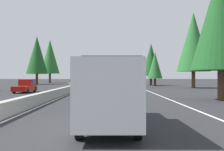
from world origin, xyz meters
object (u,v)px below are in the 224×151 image
Objects in this scene: bus_near_center at (94,79)px; conifer_right_near at (193,42)px; oncoming_near at (74,83)px; oncoming_far at (26,86)px; box_truck_distant_a at (109,91)px; sedan_mid_left at (108,86)px; sedan_near_right at (102,80)px; conifer_left_far at (50,57)px; minivan_far_right at (110,80)px; sign_gantry_overhead at (113,62)px; conifer_right_foreground at (221,17)px; conifer_left_mid at (37,55)px; sedan_far_left at (128,85)px; conifer_right_mid at (155,65)px; conifer_right_far at (151,60)px.

bus_near_center is 24.99m from conifer_right_near.
oncoming_far is (-24.97, 3.42, 0.23)m from oncoming_near.
box_truck_distant_a is 33.93m from sedan_mid_left.
sedan_near_right is at bearing -0.31° from bus_near_center.
conifer_left_far is (52.82, 8.57, 8.07)m from oncoming_far.
sign_gantry_overhead is at bearing -178.95° from minivan_far_right.
conifer_right_near is at bearing -11.76° from conifer_right_foreground.
conifer_right_foreground reaches higher than bus_near_center.
oncoming_near is 0.33× the size of conifer_left_mid.
sedan_near_right is 0.33× the size of conifer_left_mid.
conifer_right_near is at bearing 67.12° from oncoming_near.
minivan_far_right is 27.18m from conifer_left_mid.
oncoming_near is (9.73, 9.11, -4.47)m from sign_gantry_overhead.
box_truck_distant_a is 81.83m from conifer_left_far.
sign_gantry_overhead reaches higher than sedan_far_left.
sign_gantry_overhead is 14.21m from conifer_right_mid.
conifer_right_near is (-12.37, -20.43, 7.36)m from bus_near_center.
sign_gantry_overhead is 0.94× the size of conifer_left_mid.
box_truck_distant_a is 0.63× the size of conifer_left_mid.
conifer_right_far is 0.80× the size of conifer_left_mid.
sedan_far_left is (36.97, -3.29, -0.93)m from box_truck_distant_a.
box_truck_distant_a is at bearing 9.69° from oncoming_near.
box_truck_distant_a is 18.37m from conifer_right_foreground.
sedan_near_right is (57.49, 4.22, -4.47)m from sign_gantry_overhead.
conifer_right_far reaches higher than sign_gantry_overhead.
conifer_left_mid is (62.31, 20.56, 6.61)m from box_truck_distant_a.
conifer_left_mid is 0.91× the size of conifer_left_far.
conifer_right_mid is at bearing 138.00° from oncoming_far.
bus_near_center is 26.43m from minivan_far_right.
sedan_mid_left is 1.00× the size of sedan_far_left.
conifer_right_foreground is 0.89× the size of conifer_right_near.
conifer_left_mid is (6.03, 30.91, 1.67)m from conifer_right_far.
sedan_mid_left is 0.30× the size of conifer_left_far.
box_truck_distant_a reaches higher than oncoming_near.
conifer_right_mid is at bearing -163.19° from sedan_near_right.
minivan_far_right is at bearing 163.22° from oncoming_near.
oncoming_near is (14.00, 12.00, 0.00)m from sedan_far_left.
sedan_far_left is 18.92m from oncoming_far.
conifer_right_mid is (10.80, 5.82, -4.21)m from conifer_right_near.
sedan_far_left is at bearing -155.00° from bus_near_center.
conifer_left_far is at bearing -156.71° from oncoming_near.
conifer_right_near reaches higher than sedan_mid_left.
oncoming_near is at bearing 174.15° from sedan_near_right.
box_truck_distant_a is 0.79× the size of conifer_right_far.
bus_near_center is at bearing 58.81° from conifer_right_near.
bus_near_center is (11.52, 4.47, -3.44)m from sign_gantry_overhead.
conifer_right_foreground is at bearing -154.32° from conifer_left_far.
sedan_near_right is at bearing 9.69° from conifer_right_foreground.
sedan_far_left is at bearing -150.18° from conifer_left_far.
oncoming_far reaches higher than minivan_far_right.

